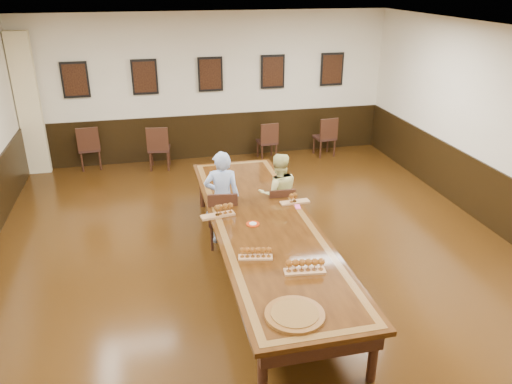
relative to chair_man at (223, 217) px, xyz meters
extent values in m
cube|color=black|center=(0.44, -0.86, -0.48)|extent=(8.00, 10.00, 0.02)
cube|color=white|center=(0.44, -0.86, 2.74)|extent=(8.00, 10.00, 0.02)
cube|color=beige|center=(0.44, 4.15, 1.13)|extent=(8.00, 0.02, 3.20)
imported|color=#547FD2|center=(0.01, 0.10, 0.28)|extent=(0.59, 0.43, 1.50)
imported|color=#E3E18E|center=(0.93, 0.19, 0.21)|extent=(0.69, 0.55, 1.36)
cube|color=#F852A4|center=(1.04, -0.48, 0.29)|extent=(0.10, 0.16, 0.01)
cube|color=beige|center=(-3.31, 3.96, 0.98)|extent=(0.45, 0.18, 2.90)
cube|color=black|center=(0.44, 4.12, 0.03)|extent=(7.98, 0.04, 1.00)
cube|color=black|center=(4.42, -0.86, 0.03)|extent=(0.04, 9.98, 1.00)
cube|color=black|center=(0.44, -0.86, 0.25)|extent=(1.40, 5.00, 0.06)
cube|color=brown|center=(0.44, -0.86, 0.28)|extent=(1.28, 4.88, 0.00)
cube|color=black|center=(0.44, -0.86, 0.28)|extent=(1.10, 4.70, 0.00)
cube|color=black|center=(0.44, -0.86, 0.10)|extent=(1.25, 4.85, 0.18)
cylinder|color=black|center=(-0.14, -3.18, -0.13)|extent=(0.10, 0.10, 0.69)
cylinder|color=black|center=(1.02, -3.18, -0.13)|extent=(0.10, 0.10, 0.69)
cylinder|color=black|center=(-0.14, 1.46, -0.13)|extent=(0.10, 0.10, 0.69)
cylinder|color=black|center=(1.02, 1.46, -0.13)|extent=(0.10, 0.10, 0.69)
cube|color=black|center=(-2.36, 4.08, 1.43)|extent=(0.54, 0.03, 0.74)
cube|color=black|center=(-2.36, 4.07, 1.43)|extent=(0.46, 0.01, 0.64)
cube|color=black|center=(-0.96, 4.08, 1.43)|extent=(0.54, 0.03, 0.74)
cube|color=black|center=(-0.96, 4.07, 1.43)|extent=(0.46, 0.01, 0.64)
cube|color=black|center=(0.44, 4.08, 1.43)|extent=(0.54, 0.03, 0.74)
cube|color=black|center=(0.44, 4.07, 1.43)|extent=(0.46, 0.01, 0.64)
cube|color=black|center=(1.84, 4.08, 1.43)|extent=(0.54, 0.03, 0.74)
cube|color=black|center=(1.84, 4.07, 1.43)|extent=(0.46, 0.01, 0.64)
cube|color=black|center=(3.24, 4.08, 1.43)|extent=(0.54, 0.03, 0.74)
cube|color=black|center=(3.24, 4.07, 1.43)|extent=(0.46, 0.01, 0.64)
cube|color=#A07043|center=(-0.15, -0.52, 0.30)|extent=(0.50, 0.22, 0.03)
cube|color=#A07043|center=(1.04, -0.33, 0.29)|extent=(0.45, 0.16, 0.03)
cube|color=#A07043|center=(0.11, -1.75, 0.29)|extent=(0.43, 0.21, 0.03)
cube|color=#A07043|center=(0.60, -2.17, 0.30)|extent=(0.49, 0.20, 0.03)
cylinder|color=#AF2D0B|center=(0.28, -0.88, 0.29)|extent=(0.18, 0.18, 0.02)
cylinder|color=silver|center=(0.28, -0.88, 0.30)|extent=(0.10, 0.10, 0.01)
cylinder|color=#5B3212|center=(0.25, -2.91, 0.30)|extent=(0.69, 0.69, 0.04)
cylinder|color=brown|center=(0.25, -2.91, 0.32)|extent=(0.55, 0.55, 0.01)
camera|label=1|loc=(-1.03, -6.79, 3.42)|focal=35.00mm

